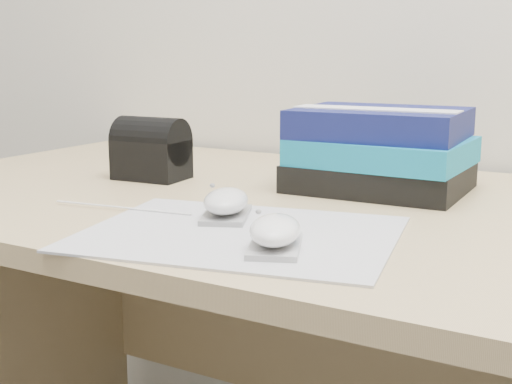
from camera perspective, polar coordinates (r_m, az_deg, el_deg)
The scene contains 7 objects.
desk at distance 1.20m, azimuth 7.91°, elevation -11.43°, with size 1.60×0.80×0.73m.
mousepad at distance 0.90m, azimuth -1.31°, elevation -3.34°, with size 0.39×0.30×0.00m, color #9F9EA6.
mouse_rear at distance 0.97m, azimuth -2.41°, elevation -0.91°, with size 0.10×0.12×0.05m.
mouse_front at distance 0.82m, azimuth 1.53°, elevation -3.27°, with size 0.09×0.12×0.04m.
usb_cable at distance 1.04m, azimuth -10.70°, elevation -1.23°, with size 0.00×0.00×0.23m, color white.
book_stack at distance 1.18m, azimuth 9.95°, elevation 3.32°, with size 0.28×0.23×0.14m.
pouch at distance 1.28m, azimuth -8.39°, elevation 3.41°, with size 0.13×0.09×0.11m.
Camera 1 is at (0.41, 0.62, 0.96)m, focal length 50.00 mm.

